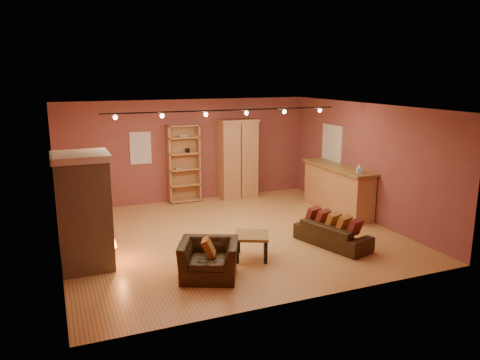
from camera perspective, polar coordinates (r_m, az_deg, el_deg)
name	(u,v)px	position (r m, az deg, el deg)	size (l,w,h in m)	color
floor	(230,235)	(10.37, -1.18, -6.74)	(7.00, 7.00, 0.00)	#AD763D
ceiling	(230,107)	(9.79, -1.25, 8.89)	(7.00, 7.00, 0.00)	brown
back_wall	(188,151)	(13.02, -6.39, 3.59)	(7.00, 0.02, 2.80)	brown
left_wall	(55,188)	(9.35, -21.66, -0.90)	(0.02, 6.50, 2.80)	brown
right_wall	(365,162)	(11.69, 15.02, 2.17)	(0.02, 6.50, 2.80)	brown
fireplace	(84,211)	(8.86, -18.43, -3.64)	(1.01, 0.98, 2.12)	tan
back_window	(140,148)	(12.69, -12.04, 3.83)	(0.56, 0.04, 0.86)	silver
bookcase	(183,163)	(12.92, -6.94, 2.09)	(0.87, 0.34, 2.14)	tan
armoire	(238,159)	(13.24, -0.30, 2.62)	(1.10, 0.63, 2.24)	tan
bar_counter	(338,189)	(12.20, 11.80, -1.03)	(0.66, 2.50, 1.19)	tan
tissue_box	(359,169)	(11.30, 14.34, 1.27)	(0.17, 0.17, 0.23)	#87BAD8
right_window	(332,144)	(12.75, 11.18, 4.37)	(0.05, 0.90, 1.00)	silver
loveseat	(333,229)	(9.87, 11.22, -5.92)	(0.94, 1.70, 0.71)	black
armchair	(209,253)	(8.21, -3.84, -8.91)	(1.18, 1.00, 0.87)	black
coffee_table	(252,238)	(9.00, 1.44, -7.04)	(0.85, 0.85, 0.48)	olive
track_rail	(226,112)	(9.99, -1.67, 8.31)	(5.20, 0.09, 0.13)	black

